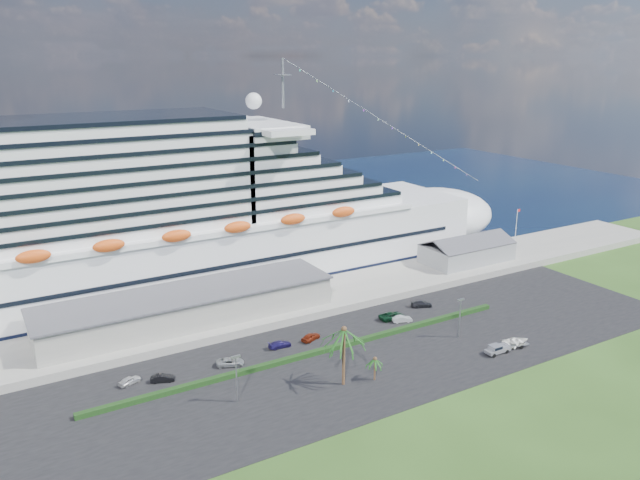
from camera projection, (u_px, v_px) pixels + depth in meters
ground at (404, 380)px, 108.97m from camera, size 420.00×420.00×0.00m
asphalt_lot at (368, 355)px, 118.04m from camera, size 140.00×38.00×0.12m
wharf at (295, 301)px, 141.77m from camera, size 240.00×20.00×1.80m
water at (173, 219)px, 216.40m from camera, size 420.00×160.00×0.02m
cruise_ship at (166, 223)px, 146.65m from camera, size 191.00×38.00×54.00m
terminal_building at (188, 306)px, 128.45m from camera, size 61.00×15.00×6.30m
port_shed at (467, 251)px, 166.07m from camera, size 24.00×12.31×7.37m
flagpole at (516, 228)px, 173.75m from camera, size 1.08×0.16×12.00m
hedge at (318, 352)px, 118.14m from camera, size 88.00×1.10×0.90m
lamp_post_left at (236, 373)px, 100.44m from camera, size 1.60×0.35×8.27m
lamp_post_right at (460, 313)px, 123.79m from camera, size 1.60×0.35×8.27m
palm_tall at (344, 336)px, 104.80m from camera, size 8.82×8.82×11.13m
palm_short at (375, 361)px, 107.81m from camera, size 3.53×3.53×4.56m
parked_car_0 at (130, 380)px, 107.23m from camera, size 4.32×2.96×1.37m
parked_car_1 at (163, 378)px, 108.00m from camera, size 4.38×2.73×1.36m
parked_car_2 at (230, 362)px, 113.63m from camera, size 5.53×4.03×1.40m
parked_car_3 at (280, 344)px, 120.72m from camera, size 4.64×2.03×1.33m
parked_car_4 at (311, 337)px, 123.74m from camera, size 4.73×3.18×1.50m
parked_car_5 at (402, 319)px, 132.24m from camera, size 4.50×2.77×1.40m
parked_car_6 at (392, 316)px, 133.63m from camera, size 5.91×3.12×1.58m
parked_car_7 at (421, 304)px, 140.27m from camera, size 5.13×3.59×1.38m
pickup_truck at (497, 349)px, 118.13m from camera, size 5.30×2.12×1.86m
boat_trailer at (516, 342)px, 120.53m from camera, size 6.69×4.93×1.85m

